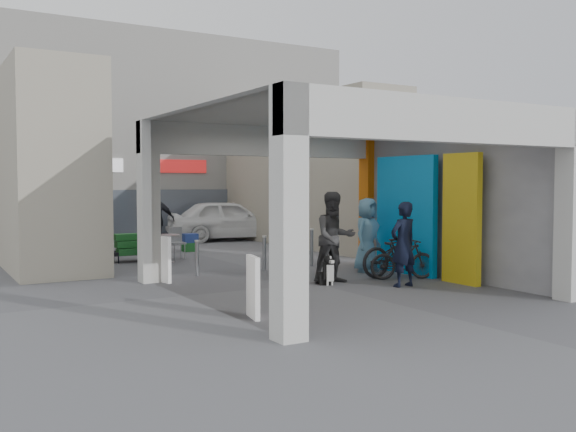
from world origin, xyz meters
TOP-DOWN VIEW (x-y plane):
  - ground at (0.00, 0.00)m, footprint 90.00×90.00m
  - arcade_canopy at (0.54, -0.82)m, footprint 6.40×6.45m
  - far_building at (-0.00, 13.99)m, footprint 18.00×4.08m
  - plaza_bldg_left at (-4.50, 7.50)m, footprint 2.00×9.00m
  - plaza_bldg_right at (4.50, 7.50)m, footprint 2.00×9.00m
  - bollard_left at (-1.74, 2.35)m, footprint 0.09×0.09m
  - bollard_center at (0.06, 2.40)m, footprint 0.09×0.09m
  - bollard_right at (1.50, 2.47)m, footprint 0.09×0.09m
  - advert_board_near at (-2.75, -2.45)m, footprint 0.20×0.55m
  - advert_board_far at (-2.75, 1.83)m, footprint 0.19×0.55m
  - cafe_set at (-1.60, 5.42)m, footprint 1.50×1.21m
  - produce_stand at (-2.21, 5.81)m, footprint 1.15×0.62m
  - crate_stack at (0.10, 7.43)m, footprint 0.45×0.35m
  - border_collie at (0.13, -0.26)m, footprint 0.25×0.48m
  - man_with_dog at (1.38, -1.27)m, footprint 0.67×0.47m
  - man_back_turned at (0.44, -0.11)m, footprint 1.08×0.91m
  - man_elderly at (2.08, 0.89)m, footprint 1.03×0.87m
  - man_crates at (-0.80, 8.03)m, footprint 1.25×0.86m
  - bicycle_front at (2.30, -0.06)m, footprint 2.13×0.77m
  - bicycle_rear at (2.03, -0.49)m, footprint 1.59×0.90m
  - white_van at (2.80, 10.37)m, footprint 4.78×2.65m

SIDE VIEW (x-z plane):
  - ground at x=0.00m, z-range 0.00..0.00m
  - border_collie at x=0.13m, z-range -0.07..0.60m
  - crate_stack at x=0.10m, z-range 0.00..0.56m
  - produce_stand at x=-2.21m, z-range -0.08..0.68m
  - cafe_set at x=-1.60m, z-range -0.13..0.77m
  - bollard_left at x=-1.74m, z-range 0.00..0.82m
  - bollard_center at x=0.06m, z-range 0.00..0.84m
  - bicycle_rear at x=2.03m, z-range 0.00..0.92m
  - bollard_right at x=1.50m, z-range 0.00..0.95m
  - advert_board_near at x=-2.75m, z-range 0.01..1.01m
  - advert_board_far at x=-2.75m, z-range 0.01..1.01m
  - bicycle_front at x=2.30m, z-range 0.00..1.11m
  - white_van at x=2.80m, z-range 0.00..1.54m
  - man_with_dog at x=1.38m, z-range 0.00..1.78m
  - man_elderly at x=2.08m, z-range 0.00..1.80m
  - man_crates at x=-0.80m, z-range 0.00..1.97m
  - man_back_turned at x=0.44m, z-range 0.00..1.97m
  - arcade_canopy at x=0.54m, z-range -0.90..5.50m
  - plaza_bldg_left at x=-4.50m, z-range 0.00..5.00m
  - plaza_bldg_right at x=4.50m, z-range 0.00..5.00m
  - far_building at x=0.00m, z-range -0.01..7.99m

